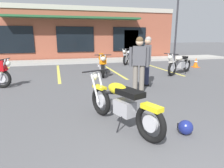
{
  "coord_description": "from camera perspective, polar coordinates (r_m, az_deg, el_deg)",
  "views": [
    {
      "loc": [
        -1.37,
        -0.8,
        1.7
      ],
      "look_at": [
        -0.09,
        3.78,
        0.55
      ],
      "focal_mm": 32.14,
      "sensor_mm": 36.0,
      "label": 1
    }
  ],
  "objects": [
    {
      "name": "ground_plane",
      "position": [
        5.29,
        0.31,
        -5.16
      ],
      "size": [
        80.0,
        80.0,
        0.0
      ],
      "primitive_type": "plane",
      "color": "#515154"
    },
    {
      "name": "motorcycle_red_sportbike",
      "position": [
        12.52,
        5.17,
        7.86
      ],
      "size": [
        1.6,
        1.7,
        0.98
      ],
      "color": "black",
      "rests_on": "ground_plane"
    },
    {
      "name": "person_in_black_shirt",
      "position": [
        6.07,
        7.7,
        6.37
      ],
      "size": [
        0.59,
        0.38,
        1.68
      ],
      "color": "black",
      "rests_on": "ground_plane"
    },
    {
      "name": "traffic_cone",
      "position": [
        11.99,
        22.73,
        5.64
      ],
      "size": [
        0.34,
        0.34,
        0.53
      ],
      "color": "orange",
      "rests_on": "ground_plane"
    },
    {
      "name": "painted_stall_lines",
      "position": [
        9.93,
        -7.42,
        3.63
      ],
      "size": [
        7.95,
        4.8,
        0.01
      ],
      "color": "#DBCC4C",
      "rests_on": "ground_plane"
    },
    {
      "name": "sidewalk_kerb",
      "position": [
        13.46,
        -9.67,
        6.44
      ],
      "size": [
        22.0,
        1.8,
        0.14
      ],
      "primitive_type": "cube",
      "color": "#A8A59E",
      "rests_on": "ground_plane"
    },
    {
      "name": "motorcycle_black_cruiser",
      "position": [
        9.63,
        18.73,
        5.49
      ],
      "size": [
        1.89,
        1.31,
        0.98
      ],
      "color": "black",
      "rests_on": "ground_plane"
    },
    {
      "name": "motorcycle_blue_standard",
      "position": [
        8.83,
        -2.89,
        5.94
      ],
      "size": [
        0.75,
        2.1,
        0.98
      ],
      "color": "black",
      "rests_on": "ground_plane"
    },
    {
      "name": "motorcycle_foreground_classic",
      "position": [
        3.8,
        2.63,
        -5.45
      ],
      "size": [
        1.06,
        2.01,
        0.98
      ],
      "color": "black",
      "rests_on": "ground_plane"
    },
    {
      "name": "helmet_on_pavement",
      "position": [
        3.84,
        20.17,
        -11.48
      ],
      "size": [
        0.26,
        0.26,
        0.26
      ],
      "color": "navy",
      "rests_on": "ground_plane"
    },
    {
      "name": "person_by_back_row",
      "position": [
        6.99,
        9.99,
        7.23
      ],
      "size": [
        0.37,
        0.6,
        1.68
      ],
      "color": "black",
      "rests_on": "ground_plane"
    },
    {
      "name": "parking_lot_lamp_post",
      "position": [
        14.48,
        18.35,
        18.87
      ],
      "size": [
        0.24,
        0.76,
        4.93
      ],
      "color": "#2D2D33",
      "rests_on": "ground_plane"
    },
    {
      "name": "brick_storefront_building",
      "position": [
        17.2,
        -11.33,
        13.78
      ],
      "size": [
        14.8,
        6.69,
        3.66
      ],
      "color": "brown",
      "rests_on": "ground_plane"
    }
  ]
}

